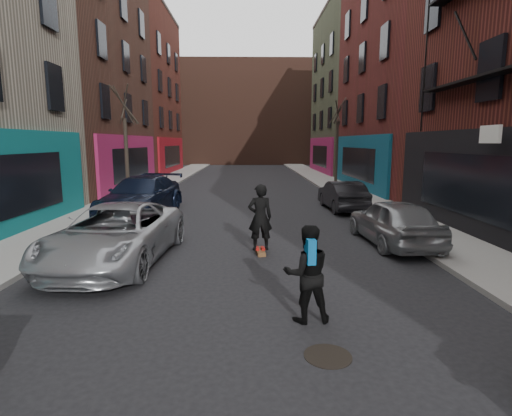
{
  "coord_description": "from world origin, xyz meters",
  "views": [
    {
      "loc": [
        0.21,
        -3.24,
        3.09
      ],
      "look_at": [
        0.38,
        5.73,
        1.6
      ],
      "focal_mm": 28.0,
      "sensor_mm": 36.0,
      "label": 1
    }
  ],
  "objects_px": {
    "manhole": "(328,356)",
    "parked_right_end": "(342,195)",
    "parked_left_far": "(116,234)",
    "parked_right_far": "(394,221)",
    "pedestrian": "(307,273)",
    "parked_left_end": "(141,196)",
    "skateboarder": "(260,217)",
    "tree_left_far": "(126,136)",
    "tree_right_far": "(337,135)",
    "skateboard": "(260,251)"
  },
  "relations": [
    {
      "from": "tree_right_far",
      "to": "parked_left_far",
      "type": "xyz_separation_m",
      "value": [
        -9.4,
        -17.18,
        -2.78
      ]
    },
    {
      "from": "tree_right_far",
      "to": "skateboarder",
      "type": "distance_m",
      "value": 17.53
    },
    {
      "from": "tree_right_far",
      "to": "tree_left_far",
      "type": "bearing_deg",
      "value": -154.18
    },
    {
      "from": "tree_left_far",
      "to": "manhole",
      "type": "height_order",
      "value": "tree_left_far"
    },
    {
      "from": "tree_right_far",
      "to": "manhole",
      "type": "xyz_separation_m",
      "value": [
        -4.84,
        -21.88,
        -3.52
      ]
    },
    {
      "from": "skateboarder",
      "to": "manhole",
      "type": "distance_m",
      "value": 5.64
    },
    {
      "from": "skateboard",
      "to": "pedestrian",
      "type": "xyz_separation_m",
      "value": [
        0.68,
        -4.28,
        0.81
      ]
    },
    {
      "from": "tree_right_far",
      "to": "parked_right_end",
      "type": "xyz_separation_m",
      "value": [
        -1.7,
        -9.22,
        -2.86
      ]
    },
    {
      "from": "parked_left_far",
      "to": "parked_right_end",
      "type": "distance_m",
      "value": 11.08
    },
    {
      "from": "parked_right_end",
      "to": "pedestrian",
      "type": "relative_size",
      "value": 2.37
    },
    {
      "from": "tree_left_far",
      "to": "parked_left_end",
      "type": "xyz_separation_m",
      "value": [
        1.86,
        -4.42,
        -2.56
      ]
    },
    {
      "from": "parked_left_far",
      "to": "pedestrian",
      "type": "height_order",
      "value": "pedestrian"
    },
    {
      "from": "tree_left_far",
      "to": "tree_right_far",
      "type": "distance_m",
      "value": 13.78
    },
    {
      "from": "manhole",
      "to": "parked_left_end",
      "type": "bearing_deg",
      "value": 116.44
    },
    {
      "from": "tree_right_far",
      "to": "skateboard",
      "type": "xyz_separation_m",
      "value": [
        -5.67,
        -16.4,
        -3.48
      ]
    },
    {
      "from": "tree_right_far",
      "to": "pedestrian",
      "type": "height_order",
      "value": "tree_right_far"
    },
    {
      "from": "skateboard",
      "to": "tree_right_far",
      "type": "bearing_deg",
      "value": 64.42
    },
    {
      "from": "tree_left_far",
      "to": "skateboard",
      "type": "xyz_separation_m",
      "value": [
        6.73,
        -10.4,
        -3.33
      ]
    },
    {
      "from": "parked_right_end",
      "to": "tree_left_far",
      "type": "bearing_deg",
      "value": -19.29
    },
    {
      "from": "parked_left_far",
      "to": "parked_right_far",
      "type": "bearing_deg",
      "value": 16.24
    },
    {
      "from": "parked_left_far",
      "to": "parked_right_end",
      "type": "bearing_deg",
      "value": 49.87
    },
    {
      "from": "skateboard",
      "to": "skateboarder",
      "type": "relative_size",
      "value": 0.43
    },
    {
      "from": "parked_left_end",
      "to": "parked_right_end",
      "type": "bearing_deg",
      "value": 15.29
    },
    {
      "from": "parked_right_far",
      "to": "skateboarder",
      "type": "relative_size",
      "value": 2.25
    },
    {
      "from": "parked_left_far",
      "to": "skateboard",
      "type": "distance_m",
      "value": 3.87
    },
    {
      "from": "parked_left_end",
      "to": "pedestrian",
      "type": "bearing_deg",
      "value": -54.08
    },
    {
      "from": "parked_left_far",
      "to": "parked_right_far",
      "type": "distance_m",
      "value": 7.98
    },
    {
      "from": "pedestrian",
      "to": "parked_left_far",
      "type": "bearing_deg",
      "value": -43.51
    },
    {
      "from": "parked_left_far",
      "to": "tree_left_far",
      "type": "bearing_deg",
      "value": 108.94
    },
    {
      "from": "tree_left_far",
      "to": "pedestrian",
      "type": "xyz_separation_m",
      "value": [
        7.41,
        -14.68,
        -2.52
      ]
    },
    {
      "from": "skateboard",
      "to": "pedestrian",
      "type": "bearing_deg",
      "value": -87.41
    },
    {
      "from": "tree_left_far",
      "to": "manhole",
      "type": "xyz_separation_m",
      "value": [
        7.56,
        -15.88,
        -3.37
      ]
    },
    {
      "from": "pedestrian",
      "to": "manhole",
      "type": "distance_m",
      "value": 1.48
    },
    {
      "from": "pedestrian",
      "to": "parked_left_end",
      "type": "bearing_deg",
      "value": -66.67
    },
    {
      "from": "tree_left_far",
      "to": "parked_right_far",
      "type": "bearing_deg",
      "value": -41.27
    },
    {
      "from": "tree_left_far",
      "to": "parked_left_far",
      "type": "bearing_deg",
      "value": -74.98
    },
    {
      "from": "tree_left_far",
      "to": "manhole",
      "type": "distance_m",
      "value": 17.91
    },
    {
      "from": "parked_right_far",
      "to": "parked_right_end",
      "type": "height_order",
      "value": "parked_right_far"
    },
    {
      "from": "skateboarder",
      "to": "pedestrian",
      "type": "height_order",
      "value": "skateboarder"
    },
    {
      "from": "tree_left_far",
      "to": "pedestrian",
      "type": "distance_m",
      "value": 16.64
    },
    {
      "from": "parked_left_end",
      "to": "parked_right_end",
      "type": "xyz_separation_m",
      "value": [
        8.84,
        1.21,
        -0.15
      ]
    },
    {
      "from": "parked_left_far",
      "to": "skateboard",
      "type": "bearing_deg",
      "value": 15.81
    },
    {
      "from": "parked_left_end",
      "to": "skateboarder",
      "type": "relative_size",
      "value": 3.05
    },
    {
      "from": "manhole",
      "to": "parked_right_end",
      "type": "bearing_deg",
      "value": 76.05
    },
    {
      "from": "parked_right_far",
      "to": "manhole",
      "type": "height_order",
      "value": "parked_right_far"
    },
    {
      "from": "skateboard",
      "to": "manhole",
      "type": "height_order",
      "value": "skateboard"
    },
    {
      "from": "skateboarder",
      "to": "tree_right_far",
      "type": "bearing_deg",
      "value": -115.58
    },
    {
      "from": "parked_left_far",
      "to": "pedestrian",
      "type": "relative_size",
      "value": 3.15
    },
    {
      "from": "tree_right_far",
      "to": "parked_left_end",
      "type": "bearing_deg",
      "value": -135.31
    },
    {
      "from": "skateboarder",
      "to": "parked_right_far",
      "type": "bearing_deg",
      "value": -173.78
    }
  ]
}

